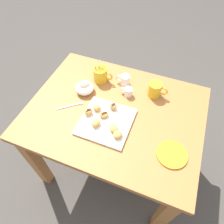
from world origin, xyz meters
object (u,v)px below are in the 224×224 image
(cream_pitcher_white, at_px, (125,80))
(coffee_mug_mustard_right, at_px, (155,89))
(beignet_0, at_px, (96,123))
(beignet_5, at_px, (114,128))
(chocolate_sauce_pitcher, at_px, (128,91))
(coffee_mug_mustard_left, at_px, (101,74))
(saucer_orange_left, at_px, (172,154))
(beignet_2, at_px, (113,107))
(beignet_6, at_px, (88,112))
(ice_cream_bowl, at_px, (85,87))
(dining_table, at_px, (115,123))
(beignet_3, at_px, (118,135))
(pastry_plate_square, at_px, (106,122))
(beignet_1, at_px, (104,115))
(beignet_4, at_px, (97,108))

(cream_pitcher_white, bearing_deg, coffee_mug_mustard_right, -6.17)
(beignet_0, distance_m, beignet_5, 0.10)
(chocolate_sauce_pitcher, distance_m, beignet_5, 0.29)
(chocolate_sauce_pitcher, distance_m, beignet_0, 0.31)
(coffee_mug_mustard_left, xyz_separation_m, saucer_orange_left, (0.55, -0.37, -0.05))
(beignet_2, relative_size, beignet_6, 0.96)
(coffee_mug_mustard_left, distance_m, ice_cream_bowl, 0.14)
(dining_table, height_order, saucer_orange_left, saucer_orange_left)
(cream_pitcher_white, distance_m, beignet_3, 0.41)
(ice_cream_bowl, bearing_deg, pastry_plate_square, -38.89)
(saucer_orange_left, xyz_separation_m, beignet_5, (-0.33, 0.02, 0.03))
(pastry_plate_square, bearing_deg, beignet_1, 131.30)
(beignet_3, distance_m, beignet_5, 0.05)
(beignet_0, relative_size, beignet_1, 0.98)
(pastry_plate_square, xyz_separation_m, beignet_3, (0.10, -0.07, 0.02))
(dining_table, bearing_deg, beignet_3, -64.68)
(dining_table, relative_size, beignet_2, 21.79)
(ice_cream_bowl, height_order, beignet_1, ice_cream_bowl)
(pastry_plate_square, bearing_deg, coffee_mug_mustard_right, 56.72)
(beignet_2, height_order, beignet_6, same)
(saucer_orange_left, relative_size, beignet_0, 2.96)
(pastry_plate_square, height_order, beignet_6, beignet_6)
(dining_table, xyz_separation_m, chocolate_sauce_pitcher, (0.03, 0.15, 0.17))
(dining_table, xyz_separation_m, beignet_3, (0.08, -0.17, 0.17))
(ice_cream_bowl, bearing_deg, beignet_5, -37.79)
(cream_pitcher_white, relative_size, beignet_4, 2.21)
(pastry_plate_square, distance_m, beignet_6, 0.12)
(beignet_5, bearing_deg, beignet_0, -177.44)
(beignet_0, xyz_separation_m, beignet_3, (0.14, -0.03, -0.00))
(beignet_2, relative_size, beignet_3, 0.93)
(beignet_3, bearing_deg, dining_table, 115.32)
(dining_table, relative_size, chocolate_sauce_pitcher, 11.28)
(beignet_2, bearing_deg, cream_pitcher_white, 92.23)
(ice_cream_bowl, relative_size, beignet_1, 2.16)
(chocolate_sauce_pitcher, xyz_separation_m, beignet_4, (-0.13, -0.20, 0.00))
(ice_cream_bowl, distance_m, beignet_1, 0.25)
(beignet_6, bearing_deg, beignet_3, -20.79)
(chocolate_sauce_pitcher, relative_size, beignet_6, 1.85)
(cream_pitcher_white, bearing_deg, pastry_plate_square, -89.49)
(coffee_mug_mustard_left, bearing_deg, beignet_3, -55.56)
(beignet_3, distance_m, beignet_6, 0.22)
(ice_cream_bowl, height_order, beignet_0, ice_cream_bowl)
(beignet_5, relative_size, beignet_6, 1.12)
(ice_cream_bowl, bearing_deg, chocolate_sauce_pitcher, 15.30)
(chocolate_sauce_pitcher, height_order, beignet_5, chocolate_sauce_pitcher)
(ice_cream_bowl, bearing_deg, cream_pitcher_white, 35.81)
(beignet_1, distance_m, beignet_4, 0.06)
(cream_pitcher_white, bearing_deg, beignet_0, -95.71)
(cream_pitcher_white, relative_size, beignet_2, 2.20)
(dining_table, distance_m, beignet_0, 0.23)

